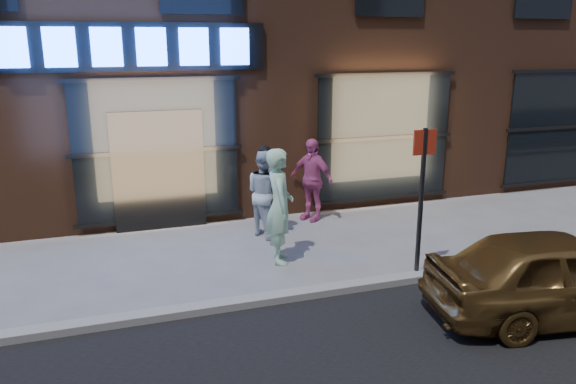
% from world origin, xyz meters
% --- Properties ---
extents(ground, '(90.00, 90.00, 0.00)m').
position_xyz_m(ground, '(0.00, 0.00, 0.00)').
color(ground, slate).
rests_on(ground, ground).
extents(curb, '(60.00, 0.25, 0.12)m').
position_xyz_m(curb, '(0.00, 0.00, 0.06)').
color(curb, gray).
rests_on(curb, ground).
extents(man_bowtie, '(0.59, 0.80, 1.99)m').
position_xyz_m(man_bowtie, '(1.75, 1.49, 1.00)').
color(man_bowtie, '#B4EDC9').
rests_on(man_bowtie, ground).
extents(man_cap, '(0.91, 1.01, 1.72)m').
position_xyz_m(man_cap, '(1.90, 2.86, 0.86)').
color(man_cap, white).
rests_on(man_cap, ground).
extents(passerby, '(0.94, 1.09, 1.76)m').
position_xyz_m(passerby, '(3.10, 3.52, 0.88)').
color(passerby, '#C95393').
rests_on(passerby, ground).
extents(gold_sedan, '(3.83, 2.01, 1.25)m').
position_xyz_m(gold_sedan, '(4.79, -1.66, 0.62)').
color(gold_sedan, brown).
rests_on(gold_sedan, ground).
extents(sign_post, '(0.39, 0.08, 2.44)m').
position_xyz_m(sign_post, '(3.65, 0.12, 1.47)').
color(sign_post, '#262628').
rests_on(sign_post, ground).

